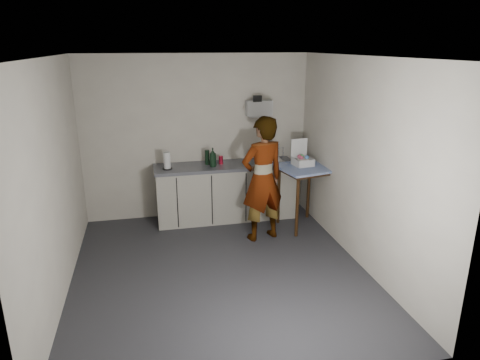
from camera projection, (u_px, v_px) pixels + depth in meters
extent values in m
plane|color=#2D2C32|center=(220.00, 271.00, 5.38)|extent=(4.00, 4.00, 0.00)
cube|color=beige|center=(197.00, 138.00, 6.84)|extent=(3.60, 0.02, 2.60)
cube|color=beige|center=(359.00, 163.00, 5.36)|extent=(0.02, 4.00, 2.60)
cube|color=beige|center=(55.00, 183.00, 4.61)|extent=(0.02, 4.00, 2.60)
cube|color=silver|center=(217.00, 57.00, 4.59)|extent=(3.60, 4.00, 0.01)
cube|color=black|center=(226.00, 215.00, 7.03)|extent=(2.20, 0.52, 0.08)
cube|color=#B1AD9D|center=(226.00, 193.00, 6.91)|extent=(2.20, 0.58, 0.86)
cube|color=#4B4C55|center=(225.00, 166.00, 6.78)|extent=(2.24, 0.62, 0.05)
cube|color=black|center=(177.00, 203.00, 6.48)|extent=(0.02, 0.01, 0.80)
cube|color=black|center=(212.00, 200.00, 6.59)|extent=(0.02, 0.01, 0.80)
cube|color=black|center=(246.00, 198.00, 6.70)|extent=(0.01, 0.01, 0.80)
cube|color=black|center=(278.00, 195.00, 6.81)|extent=(0.02, 0.01, 0.80)
cube|color=white|center=(259.00, 108.00, 6.84)|extent=(0.42, 0.16, 0.24)
cube|color=white|center=(258.00, 116.00, 6.93)|extent=(0.30, 0.06, 0.04)
cube|color=black|center=(257.00, 99.00, 6.70)|extent=(0.14, 0.02, 0.10)
cylinder|color=#331F0B|center=(297.00, 208.00, 6.23)|extent=(0.05, 0.05, 0.89)
cylinder|color=#331F0B|center=(328.00, 202.00, 6.45)|extent=(0.05, 0.05, 0.89)
cylinder|color=#331F0B|center=(279.00, 196.00, 6.71)|extent=(0.05, 0.05, 0.89)
cylinder|color=#331F0B|center=(308.00, 191.00, 6.93)|extent=(0.05, 0.05, 0.89)
cube|color=#331F0B|center=(304.00, 170.00, 6.44)|extent=(0.78, 0.78, 0.04)
cube|color=#19419B|center=(305.00, 168.00, 6.43)|extent=(0.89, 0.89, 0.03)
imported|color=#B2A593|center=(263.00, 179.00, 6.04)|extent=(0.75, 0.60, 1.80)
imported|color=black|center=(213.00, 157.00, 6.60)|extent=(0.12, 0.12, 0.30)
cylinder|color=#B7122B|center=(221.00, 160.00, 6.77)|extent=(0.07, 0.07, 0.13)
cylinder|color=black|center=(207.00, 157.00, 6.72)|extent=(0.07, 0.07, 0.23)
cylinder|color=black|center=(167.00, 169.00, 6.51)|extent=(0.15, 0.15, 0.01)
cylinder|color=white|center=(167.00, 160.00, 6.47)|extent=(0.10, 0.10, 0.25)
cube|color=silver|center=(271.00, 160.00, 6.95)|extent=(0.36, 0.27, 0.02)
cylinder|color=silver|center=(264.00, 155.00, 6.77)|extent=(0.01, 0.01, 0.23)
cylinder|color=silver|center=(283.00, 154.00, 6.84)|extent=(0.01, 0.01, 0.23)
cylinder|color=silver|center=(260.00, 152.00, 6.99)|extent=(0.01, 0.01, 0.23)
cylinder|color=silver|center=(279.00, 151.00, 7.06)|extent=(0.01, 0.01, 0.23)
cylinder|color=white|center=(266.00, 154.00, 6.90)|extent=(0.04, 0.20, 0.20)
cylinder|color=white|center=(270.00, 154.00, 6.92)|extent=(0.04, 0.20, 0.20)
cylinder|color=white|center=(274.00, 154.00, 6.93)|extent=(0.04, 0.20, 0.20)
cube|color=white|center=(303.00, 165.00, 6.49)|extent=(0.30, 0.30, 0.01)
cube|color=white|center=(307.00, 164.00, 6.36)|extent=(0.27, 0.04, 0.10)
cube|color=white|center=(299.00, 159.00, 6.59)|extent=(0.27, 0.04, 0.10)
cube|color=white|center=(295.00, 162.00, 6.43)|extent=(0.04, 0.27, 0.10)
cube|color=white|center=(311.00, 161.00, 6.52)|extent=(0.04, 0.27, 0.10)
cube|color=white|center=(299.00, 147.00, 6.55)|extent=(0.27, 0.04, 0.27)
cylinder|color=silver|center=(303.00, 161.00, 6.48)|extent=(0.18, 0.18, 0.10)
sphere|color=#E05276|center=(301.00, 158.00, 6.41)|extent=(0.06, 0.06, 0.06)
sphere|color=#5088DA|center=(307.00, 157.00, 6.44)|extent=(0.06, 0.06, 0.06)
sphere|color=#60EA75|center=(302.00, 156.00, 6.50)|extent=(0.06, 0.06, 0.06)
sphere|color=#E05276|center=(299.00, 157.00, 6.48)|extent=(0.06, 0.06, 0.06)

